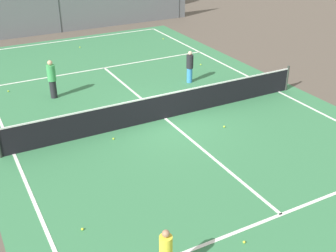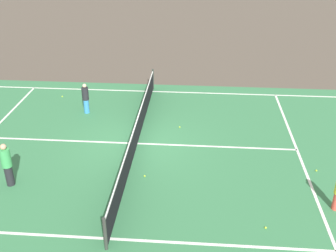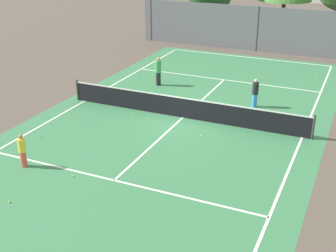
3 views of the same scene
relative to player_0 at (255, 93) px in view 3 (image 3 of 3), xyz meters
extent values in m
plane|color=brown|center=(-2.71, -2.78, -0.74)|extent=(80.00, 80.00, 0.00)
cube|color=#387A4C|center=(-2.71, -2.78, -0.74)|extent=(13.00, 25.00, 0.00)
cube|color=white|center=(-8.21, -2.78, -0.74)|extent=(0.10, 24.00, 0.01)
cube|color=white|center=(2.79, -2.78, -0.74)|extent=(0.10, 24.00, 0.01)
cube|color=white|center=(-2.71, 9.22, -0.74)|extent=(11.00, 0.10, 0.01)
cube|color=white|center=(-2.71, -9.18, -0.74)|extent=(11.00, 0.10, 0.01)
cube|color=white|center=(-2.71, 3.62, -0.74)|extent=(11.00, 0.10, 0.01)
cube|color=white|center=(-2.71, -2.78, -0.74)|extent=(0.10, 12.80, 0.01)
cylinder|color=#333833|center=(-8.61, -2.78, -0.19)|extent=(0.10, 0.10, 1.10)
cylinder|color=#333833|center=(3.19, -2.78, -0.19)|extent=(0.10, 0.10, 1.10)
cube|color=black|center=(-2.71, -2.78, -0.27)|extent=(11.80, 0.03, 0.95)
cube|color=white|center=(-2.71, -2.78, 0.23)|extent=(11.80, 0.04, 0.05)
cube|color=slate|center=(-2.71, 11.22, 0.86)|extent=(18.00, 0.06, 3.20)
cylinder|color=#3F4447|center=(-11.21, 11.22, 0.86)|extent=(0.12, 0.12, 3.20)
cylinder|color=#3F4447|center=(-2.71, 11.22, 0.86)|extent=(0.12, 0.12, 3.20)
cylinder|color=brown|center=(-7.32, 13.91, 0.43)|extent=(0.42, 0.42, 2.34)
cylinder|color=brown|center=(-1.91, 16.30, 0.77)|extent=(0.31, 0.31, 3.02)
cylinder|color=#388CD8|center=(0.00, 0.00, -0.40)|extent=(0.25, 0.25, 0.68)
cylinder|color=#232328|center=(0.00, 0.00, 0.23)|extent=(0.31, 0.31, 0.59)
sphere|color=beige|center=(0.00, 0.00, 0.62)|extent=(0.18, 0.18, 0.18)
cylinder|color=#232328|center=(-5.85, 1.16, -0.37)|extent=(0.28, 0.28, 0.75)
cylinder|color=#3FA559|center=(-5.85, 1.16, 0.34)|extent=(0.34, 0.34, 0.66)
sphere|color=tan|center=(-5.85, 1.16, 0.77)|extent=(0.20, 0.20, 0.20)
cylinder|color=#E54C3F|center=(-6.32, -9.63, -0.44)|extent=(0.22, 0.22, 0.61)
cylinder|color=yellow|center=(-6.32, -9.63, 0.13)|extent=(0.28, 0.28, 0.53)
sphere|color=#A37556|center=(-6.32, -9.63, 0.48)|extent=(0.16, 0.16, 0.16)
sphere|color=#CCE533|center=(1.70, 1.73, -0.71)|extent=(0.07, 0.07, 0.07)
sphere|color=#CCE533|center=(-1.18, -4.43, -0.71)|extent=(0.07, 0.07, 0.07)
sphere|color=#CCE533|center=(2.21, 6.77, -0.71)|extent=(0.07, 0.07, 0.07)
sphere|color=#CCE533|center=(-2.72, 7.46, -0.71)|extent=(0.07, 0.07, 0.07)
sphere|color=#CCE533|center=(-7.42, -7.32, -0.71)|extent=(0.07, 0.07, 0.07)
sphere|color=#CCE533|center=(-4.20, -9.57, -0.71)|extent=(0.07, 0.07, 0.07)
sphere|color=#CCE533|center=(-7.43, 2.69, -0.71)|extent=(0.07, 0.07, 0.07)
sphere|color=#CCE533|center=(-5.10, -11.81, -0.71)|extent=(0.07, 0.07, 0.07)
sphere|color=#CCE533|center=(-5.03, -3.39, -0.71)|extent=(0.07, 0.07, 0.07)
camera|label=1|loc=(-9.45, -15.55, 6.35)|focal=45.89mm
camera|label=2|loc=(-16.93, -5.16, 7.57)|focal=43.51mm
camera|label=3|loc=(4.69, -21.07, 7.40)|focal=48.33mm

